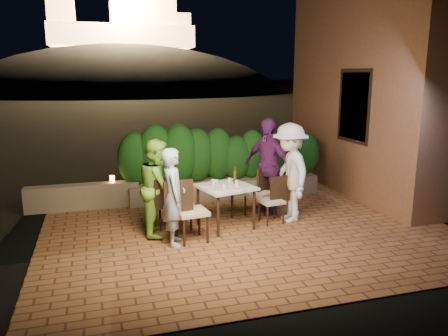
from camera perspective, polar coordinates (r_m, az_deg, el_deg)
name	(u,v)px	position (r m, az deg, el deg)	size (l,w,h in m)	color
ground	(253,234)	(7.56, 3.82, -8.64)	(400.00, 400.00, 0.00)	black
terrace_floor	(244,228)	(8.02, 2.57, -7.80)	(7.00, 6.00, 0.15)	#92592E
building_wall	(374,81)	(10.55, 19.04, 10.63)	(1.60, 5.00, 5.00)	#955D3B
window_pane	(355,106)	(9.72, 16.76, 7.75)	(0.08, 1.00, 1.40)	black
window_frame	(355,106)	(9.71, 16.71, 7.75)	(0.06, 1.15, 1.55)	black
planter	(226,188)	(9.63, 0.22, -2.65)	(4.20, 0.55, 0.40)	#796B4D
hedge	(226,155)	(9.47, 0.22, 1.75)	(4.00, 0.70, 1.10)	#154412
parapet	(83,197)	(9.24, -17.93, -3.57)	(2.20, 0.30, 0.50)	#796B4D
hill	(126,120)	(67.10, -12.66, 6.14)	(52.00, 40.00, 22.00)	black
fortress	(121,18)	(67.23, -13.26, 18.52)	(26.00, 8.00, 8.00)	#FFCC7A
dining_table	(226,207)	(7.72, 0.21, -5.05)	(0.87, 0.87, 0.75)	white
plate_nw	(219,190)	(7.31, -0.70, -2.93)	(0.23, 0.23, 0.01)	white
plate_sw	(205,186)	(7.63, -2.52, -2.30)	(0.21, 0.21, 0.01)	white
plate_ne	(245,187)	(7.56, 2.79, -2.43)	(0.25, 0.25, 0.01)	white
plate_se	(234,181)	(7.93, 1.27, -1.74)	(0.23, 0.23, 0.01)	white
plate_centre	(226,185)	(7.66, 0.33, -2.23)	(0.22, 0.22, 0.01)	white
plate_front	(240,189)	(7.39, 2.08, -2.76)	(0.24, 0.24, 0.01)	white
glass_nw	(224,186)	(7.39, 0.05, -2.40)	(0.06, 0.06, 0.10)	silver
glass_sw	(214,182)	(7.69, -1.35, -1.84)	(0.06, 0.06, 0.10)	silver
glass_ne	(237,183)	(7.58, 1.69, -2.02)	(0.06, 0.06, 0.11)	silver
glass_se	(230,181)	(7.77, 0.74, -1.68)	(0.06, 0.06, 0.10)	silver
beer_bottle	(235,175)	(7.75, 1.43, -0.94)	(0.06, 0.06, 0.31)	#472D0B
bowl	(215,182)	(7.85, -1.18, -1.78)	(0.16, 0.16, 0.04)	white
chair_left_front	(192,210)	(7.06, -4.24, -5.54)	(0.48, 0.48, 1.03)	black
chair_left_back	(175,204)	(7.52, -6.38, -4.64)	(0.46, 0.46, 0.99)	black
chair_right_front	(271,200)	(7.97, 6.19, -4.19)	(0.39, 0.39, 0.85)	black
chair_right_back	(258,192)	(8.35, 4.46, -3.18)	(0.42, 0.42, 0.91)	black
diner_blue	(174,197)	(6.89, -6.61, -3.77)	(0.57, 0.37, 1.56)	#A6C1D6
diner_green	(158,187)	(7.38, -8.62, -2.48)	(0.79, 0.61, 1.62)	#91DF45
diner_white	(290,173)	(8.03, 8.55, -0.61)	(1.17, 0.67, 1.81)	white
diner_purple	(267,166)	(8.45, 5.69, 0.26)	(1.09, 0.45, 1.85)	#5C2267
parapet_lamp	(112,179)	(9.16, -14.41, -1.42)	(0.10, 0.10, 0.14)	orange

